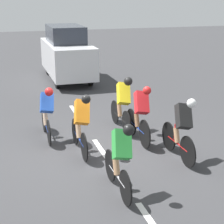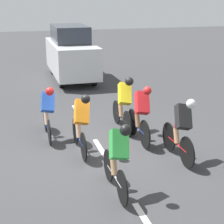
{
  "view_description": "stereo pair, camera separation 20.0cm",
  "coord_description": "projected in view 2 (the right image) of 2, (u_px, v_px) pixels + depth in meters",
  "views": [
    {
      "loc": [
        2.19,
        8.24,
        3.66
      ],
      "look_at": [
        -0.27,
        0.17,
        0.95
      ],
      "focal_mm": 60.0,
      "sensor_mm": 36.0,
      "label": 1
    },
    {
      "loc": [
        2.0,
        8.3,
        3.66
      ],
      "look_at": [
        -0.27,
        0.17,
        0.95
      ],
      "focal_mm": 60.0,
      "sensor_mm": 36.0,
      "label": 2
    }
  ],
  "objects": [
    {
      "name": "cyclist_yellow",
      "position": [
        124.0,
        101.0,
        10.18
      ],
      "size": [
        0.42,
        1.72,
        1.55
      ],
      "color": "black",
      "rests_on": "ground"
    },
    {
      "name": "cyclist_orange",
      "position": [
        81.0,
        122.0,
        8.71
      ],
      "size": [
        0.43,
        1.7,
        1.49
      ],
      "color": "black",
      "rests_on": "ground"
    },
    {
      "name": "lane_stripe_far",
      "position": [
        77.0,
        111.0,
        12.02
      ],
      "size": [
        0.12,
        1.4,
        0.01
      ],
      "primitive_type": "cube",
      "color": "white",
      "rests_on": "ground"
    },
    {
      "name": "ground_plane",
      "position": [
        100.0,
        147.0,
        9.24
      ],
      "size": [
        60.0,
        60.0,
        0.0
      ],
      "primitive_type": "plane",
      "color": "#38383A"
    },
    {
      "name": "cyclist_black",
      "position": [
        181.0,
        128.0,
        8.34
      ],
      "size": [
        0.43,
        1.66,
        1.5
      ],
      "color": "black",
      "rests_on": "ground"
    },
    {
      "name": "lane_stripe_mid",
      "position": [
        101.0,
        150.0,
        9.08
      ],
      "size": [
        0.12,
        1.4,
        0.01
      ],
      "primitive_type": "cube",
      "color": "white",
      "rests_on": "ground"
    },
    {
      "name": "support_car",
      "position": [
        71.0,
        53.0,
        16.16
      ],
      "size": [
        1.7,
        4.41,
        2.31
      ],
      "color": "black",
      "rests_on": "ground"
    },
    {
      "name": "cyclist_green",
      "position": [
        118.0,
        156.0,
        6.91
      ],
      "size": [
        0.42,
        1.61,
        1.47
      ],
      "color": "black",
      "rests_on": "ground"
    },
    {
      "name": "cyclist_red",
      "position": [
        141.0,
        113.0,
        9.36
      ],
      "size": [
        0.41,
        1.66,
        1.51
      ],
      "color": "black",
      "rests_on": "ground"
    },
    {
      "name": "cyclist_blue",
      "position": [
        48.0,
        111.0,
        9.61
      ],
      "size": [
        0.4,
        1.65,
        1.43
      ],
      "color": "black",
      "rests_on": "ground"
    }
  ]
}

